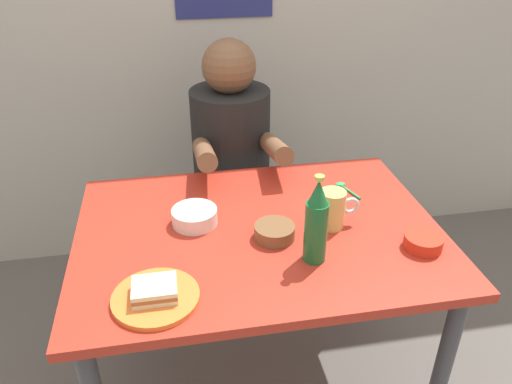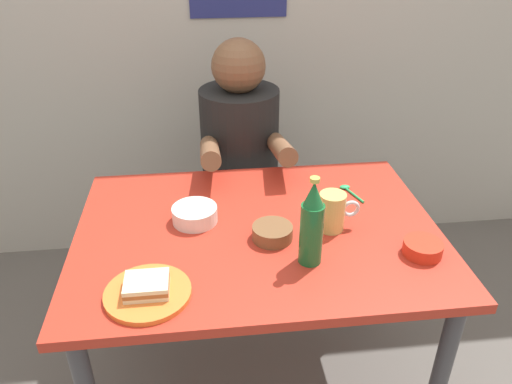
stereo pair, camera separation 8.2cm
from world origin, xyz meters
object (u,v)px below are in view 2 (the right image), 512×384
person_seated (240,139)px  plate_orange (148,293)px  dining_table (258,253)px  beer_mug (333,211)px  sauce_bowl_chili (423,248)px  stool (242,222)px  sandwich (147,285)px  beer_bottle (312,225)px

person_seated → plate_orange: size_ratio=3.27×
dining_table → beer_mug: size_ratio=8.73×
beer_mug → sauce_bowl_chili: (0.22, -0.16, -0.04)m
person_seated → stool: bearing=90.0°
stool → sandwich: 1.04m
stool → sauce_bowl_chili: bearing=-61.3°
beer_mug → stool: bearing=108.7°
dining_table → person_seated: size_ratio=1.53×
stool → sandwich: (-0.31, -0.90, 0.42)m
person_seated → beer_bottle: 0.81m
stool → plate_orange: plate_orange is taller
beer_bottle → stool: bearing=98.6°
beer_mug → sauce_bowl_chili: 0.27m
person_seated → sandwich: bearing=-109.5°
stool → beer_bottle: (0.12, -0.80, 0.51)m
person_seated → beer_mug: person_seated is taller
dining_table → beer_mug: (0.22, -0.02, 0.15)m
stool → person_seated: person_seated is taller
plate_orange → sauce_bowl_chili: size_ratio=2.00×
sandwich → beer_bottle: 0.45m
person_seated → plate_orange: bearing=-109.5°
person_seated → sandwich: (-0.31, -0.88, 0.01)m
sandwich → beer_mug: 0.59m
person_seated → sauce_bowl_chili: bearing=-60.9°
dining_table → sandwich: bearing=-139.6°
dining_table → stool: size_ratio=2.44×
sandwich → beer_bottle: beer_bottle is taller
plate_orange → sandwich: sandwich is taller
dining_table → sandwich: 0.43m
stool → dining_table: bearing=-90.1°
plate_orange → sandwich: size_ratio=2.00×
beer_bottle → sauce_bowl_chili: (0.32, -0.01, -0.10)m
plate_orange → beer_mug: bearing=24.3°
person_seated → beer_mug: bearing=-71.0°
dining_table → person_seated: 0.63m
beer_bottle → sauce_bowl_chili: size_ratio=2.38×
sandwich → sauce_bowl_chili: sandwich is taller
person_seated → plate_orange: 0.94m
stool → beer_bottle: beer_bottle is taller
person_seated → dining_table: bearing=-90.1°
plate_orange → dining_table: bearing=40.4°
sandwich → sauce_bowl_chili: bearing=6.4°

